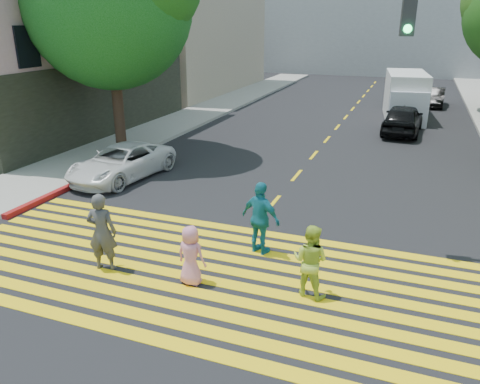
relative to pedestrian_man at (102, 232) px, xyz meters
The scene contains 17 objects.
ground 2.70m from the pedestrian_man, 15.07° to the right, with size 120.00×120.00×0.00m, color black.
sidewalk_left 22.20m from the pedestrian_man, 105.83° to the left, with size 3.00×40.00×0.15m, color gray.
curb_red 7.00m from the pedestrian_man, 129.81° to the left, with size 0.20×8.00×0.16m, color maroon.
crosswalk 2.69m from the pedestrian_man, 14.11° to the left, with size 13.40×5.30×0.01m.
lane_line 22.00m from the pedestrian_man, 83.60° to the left, with size 0.12×34.40×0.01m.
building_left_pink 18.04m from the pedestrian_man, 140.07° to the left, with size 12.10×14.10×11.00m.
building_left_tan 30.79m from the pedestrian_man, 116.36° to the left, with size 12.00×16.00×10.00m, color tan.
backdrop_block 47.67m from the pedestrian_man, 87.04° to the left, with size 30.00×8.00×12.00m, color gray.
pedestrian_man is the anchor object (origin of this frame).
pedestrian_woman 4.68m from the pedestrian_man, ahead, with size 0.76×0.60×1.57m, color #A6C238.
pedestrian_child 2.18m from the pedestrian_man, ahead, with size 0.66×0.43×1.35m, color #D17B94.
pedestrian_extra 3.70m from the pedestrian_man, 32.84° to the left, with size 1.07×0.45×1.83m, color #176E85.
white_sedan 6.74m from the pedestrian_man, 120.55° to the left, with size 2.01×4.35×1.21m, color silver.
dark_car_near 17.89m from the pedestrian_man, 71.23° to the left, with size 1.78×4.43×1.51m, color black.
silver_car 29.75m from the pedestrian_man, 78.78° to the left, with size 1.84×4.54×1.32m, color gray.
dark_car_parked 27.32m from the pedestrian_man, 74.39° to the left, with size 1.29×3.71×1.22m, color black.
white_van 21.82m from the pedestrian_man, 74.95° to the left, with size 2.69×5.76×2.62m.
Camera 1 is at (3.84, -7.21, 5.39)m, focal length 35.00 mm.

